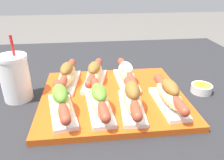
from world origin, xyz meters
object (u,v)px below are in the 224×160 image
hot_dog_5 (94,74)px  hot_dog_3 (169,94)px  hot_dog_2 (132,98)px  hot_dog_6 (126,73)px  hot_dog_0 (61,101)px  sauce_bowl (201,88)px  drink_cup (15,78)px  hot_dog_4 (67,74)px  serving_tray (113,97)px  hot_dog_1 (99,100)px

hot_dog_5 → hot_dog_3: bearing=-39.8°
hot_dog_2 → hot_dog_6: hot_dog_2 is taller
hot_dog_0 → hot_dog_3: (0.30, 0.00, -0.00)m
sauce_bowl → drink_cup: bearing=177.4°
hot_dog_4 → hot_dog_3: bearing=-30.2°
hot_dog_4 → hot_dog_6: bearing=-3.2°
serving_tray → hot_dog_0: hot_dog_0 is taller
hot_dog_1 → drink_cup: drink_cup is taller
serving_tray → hot_dog_3: (0.15, -0.08, 0.04)m
hot_dog_0 → hot_dog_1: (0.10, -0.00, -0.00)m
hot_dog_3 → hot_dog_1: bearing=-178.6°
hot_dog_0 → hot_dog_3: 0.30m
drink_cup → hot_dog_3: bearing=-15.0°
serving_tray → hot_dog_0: (-0.15, -0.08, 0.04)m
sauce_bowl → hot_dog_6: bearing=164.5°
hot_dog_2 → sauce_bowl: bearing=21.2°
hot_dog_4 → drink_cup: (-0.15, -0.05, 0.02)m
hot_dog_2 → hot_dog_6: size_ratio=1.00×
hot_dog_1 → hot_dog_2: (0.09, -0.00, 0.00)m
serving_tray → hot_dog_2: bearing=-64.0°
hot_dog_0 → hot_dog_6: 0.26m
hot_dog_3 → hot_dog_6: hot_dog_3 is taller
hot_dog_0 → drink_cup: size_ratio=1.05×
serving_tray → hot_dog_5: (-0.05, 0.09, 0.04)m
hot_dog_1 → sauce_bowl: 0.36m
serving_tray → hot_dog_6: (0.06, 0.08, 0.04)m
sauce_bowl → hot_dog_3: bearing=-148.4°
hot_dog_1 → sauce_bowl: size_ratio=3.21×
hot_dog_0 → drink_cup: bearing=140.1°
serving_tray → hot_dog_2: hot_dog_2 is taller
serving_tray → drink_cup: drink_cup is taller
serving_tray → hot_dog_1: 0.11m
hot_dog_1 → hot_dog_2: bearing=-1.7°
hot_dog_2 → hot_dog_3: bearing=4.0°
hot_dog_6 → hot_dog_4: bearing=176.8°
hot_dog_1 → hot_dog_4: 0.20m
serving_tray → hot_dog_0: bearing=-150.5°
hot_dog_1 → hot_dog_4: size_ratio=1.00×
serving_tray → sauce_bowl: sauce_bowl is taller
hot_dog_4 → hot_dog_0: bearing=-91.5°
hot_dog_3 → drink_cup: 0.46m
hot_dog_5 → hot_dog_1: bearing=-88.1°
hot_dog_1 → drink_cup: bearing=153.5°
serving_tray → sauce_bowl: bearing=2.3°
hot_dog_5 → sauce_bowl: bearing=-12.3°
hot_dog_5 → hot_dog_4: bearing=178.8°
hot_dog_5 → drink_cup: size_ratio=1.05×
serving_tray → sauce_bowl: 0.30m
hot_dog_1 → hot_dog_4: bearing=118.9°
hot_dog_2 → hot_dog_4: size_ratio=1.00×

